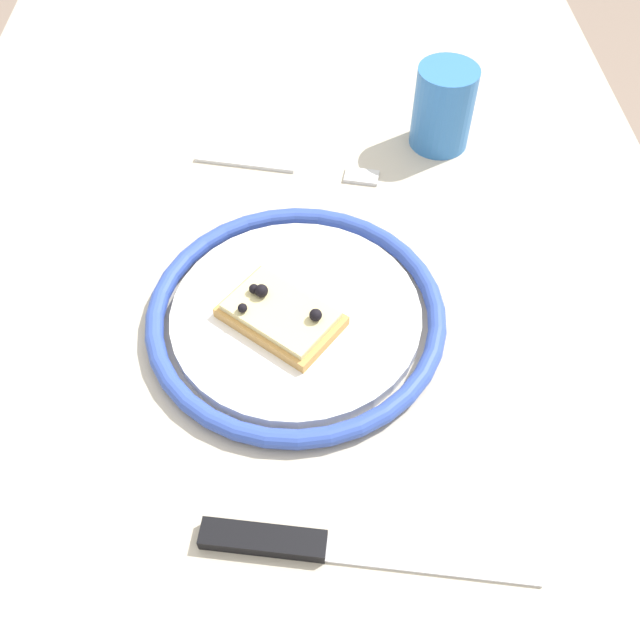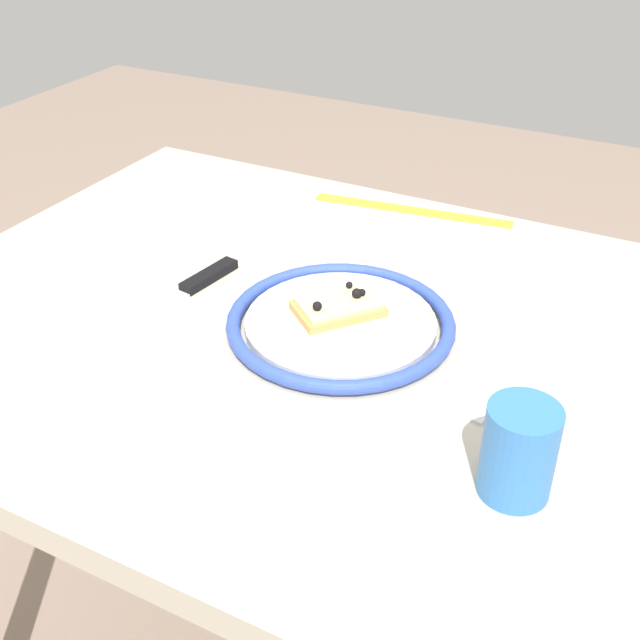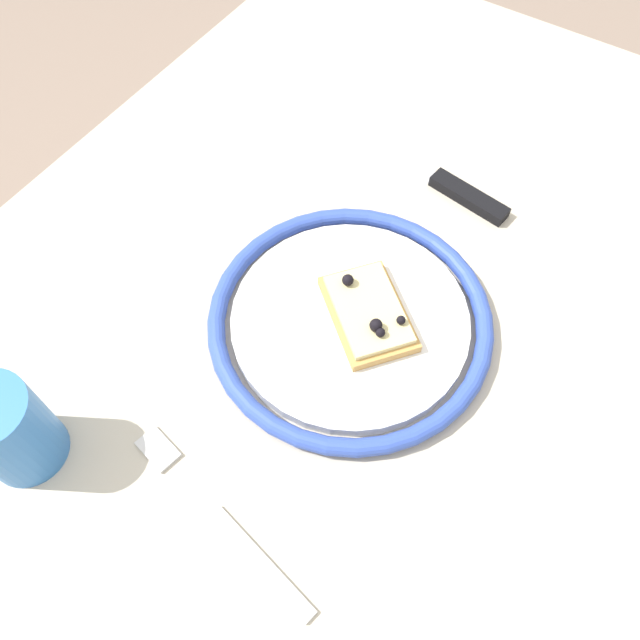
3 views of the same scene
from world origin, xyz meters
TOP-DOWN VIEW (x-y plane):
  - ground_plane at (0.00, 0.00)m, footprint 6.00×6.00m
  - dining_table at (0.00, 0.00)m, footprint 1.19×0.77m
  - plate at (0.06, -0.00)m, footprint 0.26×0.26m
  - pizza_slice_near at (0.06, -0.01)m, footprint 0.11×0.12m
  - knife at (0.26, 0.01)m, footprint 0.05×0.24m
  - fork at (-0.15, -0.01)m, footprint 0.06×0.20m
  - cup at (-0.19, 0.16)m, footprint 0.06×0.06m

SIDE VIEW (x-z plane):
  - ground_plane at x=0.00m, z-range 0.00..0.00m
  - dining_table at x=0.00m, z-range 0.30..1.07m
  - fork at x=-0.15m, z-range 0.78..0.78m
  - knife at x=0.26m, z-range 0.78..0.79m
  - plate at x=0.06m, z-range 0.78..0.79m
  - pizza_slice_near at x=0.06m, z-range 0.78..0.81m
  - cup at x=-0.19m, z-range 0.78..0.87m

